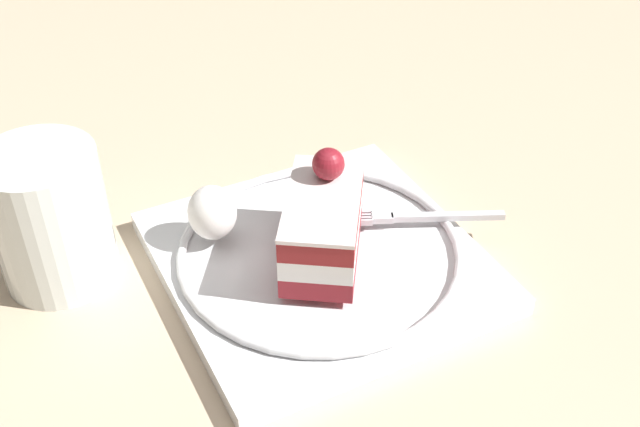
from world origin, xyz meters
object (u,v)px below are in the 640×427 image
Objects in this scene: dessert_plate at (320,258)px; cake_slice at (325,224)px; whipped_cream_dollop at (212,212)px; drink_glass_near at (51,224)px; fork at (412,217)px.

dessert_plate is 2.49× the size of cake_slice.
whipped_cream_dollop is 0.41× the size of drink_glass_near.
dessert_plate is 0.08m from fork.
drink_glass_near is (-0.09, 0.06, 0.00)m from whipped_cream_dollop.
whipped_cream_dollop is at bearing 129.09° from dessert_plate.
drink_glass_near is (-0.14, 0.12, -0.00)m from cake_slice.
whipped_cream_dollop is (-0.05, 0.07, -0.01)m from cake_slice.
drink_glass_near is (-0.14, 0.12, 0.03)m from dessert_plate.
cake_slice is at bearing 169.66° from fork.
dessert_plate is 6.32× the size of whipped_cream_dollop.
cake_slice is 0.19m from drink_glass_near.
fork reaches higher than dessert_plate.
whipped_cream_dollop reaches higher than dessert_plate.
dessert_plate is 0.08m from whipped_cream_dollop.
dessert_plate is 0.04m from cake_slice.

